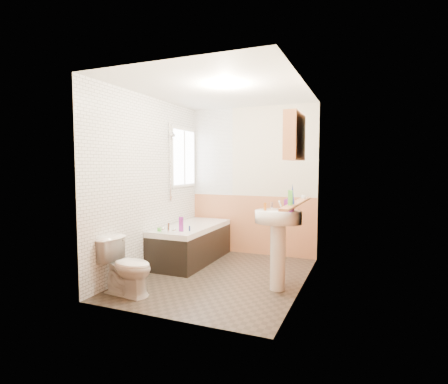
{
  "coord_description": "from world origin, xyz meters",
  "views": [
    {
      "loc": [
        1.82,
        -4.28,
        1.51
      ],
      "look_at": [
        0.0,
        0.15,
        1.15
      ],
      "focal_mm": 28.0,
      "sensor_mm": 36.0,
      "label": 1
    }
  ],
  "objects_px": {
    "toilet": "(127,267)",
    "pine_shelf": "(297,203)",
    "medicine_cabinet": "(294,137)",
    "bathtub": "(191,242)",
    "sink": "(278,233)"
  },
  "relations": [
    {
      "from": "toilet",
      "to": "pine_shelf",
      "type": "relative_size",
      "value": 0.44
    },
    {
      "from": "toilet",
      "to": "pine_shelf",
      "type": "bearing_deg",
      "value": -55.87
    },
    {
      "from": "toilet",
      "to": "medicine_cabinet",
      "type": "relative_size",
      "value": 1.09
    },
    {
      "from": "toilet",
      "to": "bathtub",
      "type": "bearing_deg",
      "value": 5.16
    },
    {
      "from": "pine_shelf",
      "to": "medicine_cabinet",
      "type": "xyz_separation_m",
      "value": [
        -0.03,
        -0.08,
        0.79
      ]
    },
    {
      "from": "sink",
      "to": "pine_shelf",
      "type": "relative_size",
      "value": 0.72
    },
    {
      "from": "sink",
      "to": "pine_shelf",
      "type": "bearing_deg",
      "value": 42.39
    },
    {
      "from": "pine_shelf",
      "to": "medicine_cabinet",
      "type": "distance_m",
      "value": 0.8
    },
    {
      "from": "sink",
      "to": "bathtub",
      "type": "bearing_deg",
      "value": 164.88
    },
    {
      "from": "sink",
      "to": "medicine_cabinet",
      "type": "xyz_separation_m",
      "value": [
        0.17,
        0.05,
        1.16
      ]
    },
    {
      "from": "bathtub",
      "to": "medicine_cabinet",
      "type": "relative_size",
      "value": 2.55
    },
    {
      "from": "bathtub",
      "to": "pine_shelf",
      "type": "relative_size",
      "value": 1.04
    },
    {
      "from": "toilet",
      "to": "sink",
      "type": "distance_m",
      "value": 1.84
    },
    {
      "from": "bathtub",
      "to": "sink",
      "type": "bearing_deg",
      "value": -25.32
    },
    {
      "from": "bathtub",
      "to": "toilet",
      "type": "distance_m",
      "value": 1.57
    }
  ]
}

